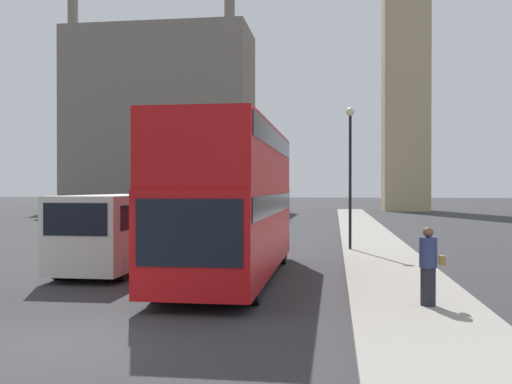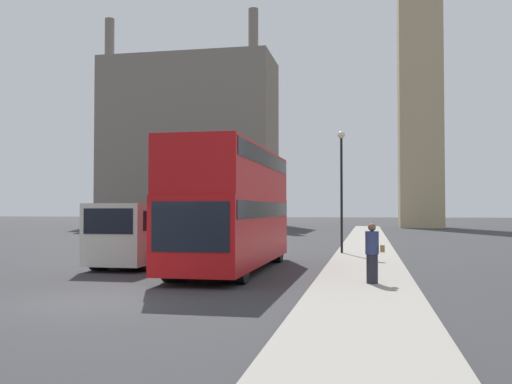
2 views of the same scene
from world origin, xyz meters
TOP-DOWN VIEW (x-y plane):
  - ground_plane at (0.00, 0.00)m, footprint 300.00×300.00m
  - sidewalk_strip at (6.45, 0.00)m, footprint 2.90×120.00m
  - building_block_distant at (-18.16, 63.91)m, footprint 23.78×10.70m
  - red_double_decker_bus at (1.66, 7.47)m, footprint 2.63×10.20m
  - white_van at (-2.38, 8.61)m, footprint 2.21×6.19m
  - pedestrian at (6.69, 3.59)m, footprint 0.54×0.38m
  - street_lamp at (5.31, 14.91)m, footprint 0.36×0.36m
  - parked_sedan at (-2.06, 28.01)m, footprint 1.72×4.74m

SIDE VIEW (x-z plane):
  - ground_plane at x=0.00m, z-range 0.00..0.00m
  - sidewalk_strip at x=6.45m, z-range 0.00..0.15m
  - parked_sedan at x=-2.06m, z-range -0.07..1.45m
  - pedestrian at x=6.69m, z-range 0.15..1.85m
  - white_van at x=-2.38m, z-range 0.10..2.57m
  - red_double_decker_bus at x=1.66m, z-range 0.25..4.71m
  - street_lamp at x=5.31m, z-range 1.06..6.97m
  - building_block_distant at x=-18.16m, z-range -2.53..26.00m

